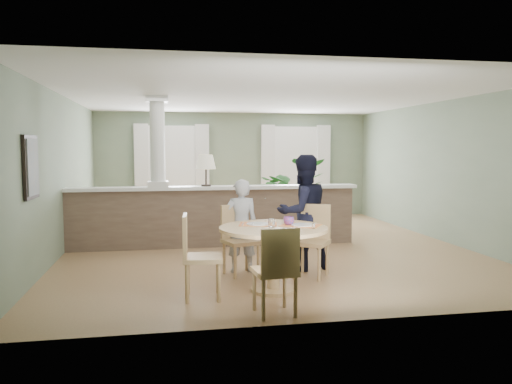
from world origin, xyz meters
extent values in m
plane|color=tan|center=(0.00, 0.00, 0.00)|extent=(8.00, 8.00, 0.00)
cube|color=gray|center=(0.00, 4.00, 1.35)|extent=(7.00, 0.02, 2.70)
cube|color=gray|center=(-3.50, 0.00, 1.35)|extent=(0.02, 8.00, 2.70)
cube|color=gray|center=(3.50, 0.00, 1.35)|extent=(0.02, 8.00, 2.70)
cube|color=gray|center=(0.00, -4.00, 1.35)|extent=(7.00, 0.02, 2.70)
cube|color=white|center=(0.00, 0.00, 2.70)|extent=(7.00, 8.00, 0.02)
cube|color=white|center=(-1.60, 3.97, 1.55)|extent=(1.10, 0.02, 1.50)
cube|color=white|center=(-1.60, 3.94, 1.55)|extent=(1.22, 0.04, 1.62)
cube|color=white|center=(1.60, 3.97, 1.55)|extent=(1.10, 0.02, 1.50)
cube|color=white|center=(1.60, 3.94, 1.55)|extent=(1.22, 0.04, 1.62)
cube|color=silver|center=(-2.35, 3.88, 1.25)|extent=(0.35, 0.10, 2.30)
cube|color=silver|center=(-0.85, 3.88, 1.25)|extent=(0.35, 0.10, 2.30)
cube|color=silver|center=(0.85, 3.88, 1.25)|extent=(0.35, 0.10, 2.30)
cube|color=silver|center=(2.35, 3.88, 1.25)|extent=(0.35, 0.10, 2.30)
cube|color=black|center=(-3.47, -2.00, 1.55)|extent=(0.04, 0.62, 0.82)
cube|color=slate|center=(-3.44, -2.00, 1.55)|extent=(0.02, 0.52, 0.72)
cube|color=#745D4B|center=(-0.90, 0.20, 0.53)|extent=(5.20, 0.22, 1.05)
cube|color=white|center=(-0.90, 0.20, 1.08)|extent=(5.32, 0.36, 0.06)
cube|color=white|center=(-1.90, 0.20, 1.16)|extent=(0.36, 0.36, 0.10)
cylinder|color=white|center=(-1.90, 0.20, 1.91)|extent=(0.26, 0.26, 1.39)
cube|color=white|center=(-1.90, 0.20, 2.65)|extent=(0.38, 0.38, 0.10)
cylinder|color=black|center=(-1.05, 0.20, 1.12)|extent=(0.18, 0.18, 0.03)
cylinder|color=black|center=(-1.05, 0.20, 1.28)|extent=(0.03, 0.03, 0.28)
cone|color=#F1E8C7|center=(-1.05, 0.20, 1.55)|extent=(0.36, 0.36, 0.26)
imported|color=olive|center=(0.01, 1.51, 0.45)|extent=(3.19, 1.62, 0.89)
imported|color=#296628|center=(0.81, 1.40, 0.80)|extent=(1.54, 1.37, 1.59)
cylinder|color=tan|center=(-0.46, -2.80, 0.02)|extent=(0.57, 0.57, 0.04)
cylinder|color=tan|center=(-0.46, -2.80, 0.41)|extent=(0.15, 0.15, 0.73)
cylinder|color=tan|center=(-0.46, -2.80, 0.79)|extent=(1.35, 1.35, 0.04)
cube|color=red|center=(-0.61, -2.57, 0.82)|extent=(0.54, 0.45, 0.01)
cube|color=red|center=(-0.09, -2.75, 0.82)|extent=(0.59, 0.55, 0.01)
cylinder|color=white|center=(-0.61, -2.60, 0.83)|extent=(0.29, 0.29, 0.01)
cylinder|color=white|center=(-0.07, -2.78, 0.83)|extent=(0.29, 0.29, 0.01)
cylinder|color=white|center=(-0.48, -2.82, 0.87)|extent=(0.08, 0.08, 0.10)
cube|color=silver|center=(-0.69, -2.64, 0.84)|extent=(0.06, 0.19, 0.00)
cube|color=silver|center=(-0.81, -2.56, 0.82)|extent=(0.06, 0.24, 0.00)
cylinder|color=white|center=(-0.01, -3.04, 0.85)|extent=(0.04, 0.04, 0.07)
cylinder|color=silver|center=(-0.01, -3.04, 0.89)|extent=(0.04, 0.04, 0.01)
imported|color=#2443A8|center=(-0.23, -2.68, 0.87)|extent=(0.16, 0.16, 0.11)
cube|color=tan|center=(-0.74, -1.93, 0.48)|extent=(0.56, 0.56, 0.05)
cylinder|color=tan|center=(-0.85, -2.15, 0.23)|extent=(0.04, 0.04, 0.46)
cylinder|color=tan|center=(-0.51, -2.04, 0.23)|extent=(0.04, 0.04, 0.46)
cylinder|color=tan|center=(-0.96, -1.81, 0.23)|extent=(0.04, 0.04, 0.46)
cylinder|color=tan|center=(-0.62, -1.70, 0.23)|extent=(0.04, 0.04, 0.46)
cube|color=tan|center=(-0.80, -1.74, 0.74)|extent=(0.42, 0.17, 0.49)
cube|color=tan|center=(0.20, -2.22, 0.49)|extent=(0.63, 0.63, 0.05)
cylinder|color=tan|center=(-0.05, -2.26, 0.23)|extent=(0.04, 0.04, 0.46)
cylinder|color=tan|center=(0.25, -2.47, 0.23)|extent=(0.04, 0.04, 0.46)
cylinder|color=tan|center=(0.16, -1.96, 0.23)|extent=(0.04, 0.04, 0.46)
cylinder|color=tan|center=(0.46, -2.17, 0.23)|extent=(0.04, 0.04, 0.46)
cube|color=tan|center=(0.32, -2.05, 0.76)|extent=(0.38, 0.28, 0.50)
cube|color=tan|center=(-0.63, -3.65, 0.47)|extent=(0.48, 0.48, 0.05)
cylinder|color=tan|center=(-0.47, -3.46, 0.22)|extent=(0.04, 0.04, 0.45)
cylinder|color=tan|center=(-0.82, -3.49, 0.22)|extent=(0.04, 0.04, 0.45)
cylinder|color=tan|center=(-0.44, -3.81, 0.22)|extent=(0.04, 0.04, 0.45)
cylinder|color=tan|center=(-0.79, -3.85, 0.22)|extent=(0.04, 0.04, 0.45)
cube|color=tan|center=(-0.61, -3.85, 0.73)|extent=(0.42, 0.08, 0.48)
cube|color=tan|center=(-1.35, -2.94, 0.49)|extent=(0.49, 0.49, 0.05)
cylinder|color=tan|center=(-1.18, -3.14, 0.23)|extent=(0.04, 0.04, 0.47)
cylinder|color=tan|center=(-1.15, -2.77, 0.23)|extent=(0.04, 0.04, 0.47)
cylinder|color=tan|center=(-1.55, -3.11, 0.23)|extent=(0.04, 0.04, 0.47)
cylinder|color=tan|center=(-1.52, -2.75, 0.23)|extent=(0.04, 0.04, 0.47)
cube|color=tan|center=(-1.55, -2.93, 0.76)|extent=(0.07, 0.44, 0.50)
imported|color=#ABABB0|center=(-0.71, -1.75, 0.68)|extent=(0.50, 0.34, 1.35)
imported|color=black|center=(0.21, -1.76, 0.85)|extent=(0.97, 0.85, 1.70)
camera|label=1|loc=(-1.77, -8.80, 1.79)|focal=35.00mm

